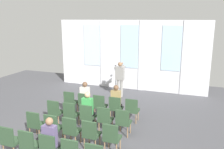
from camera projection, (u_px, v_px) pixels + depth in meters
ground_plane at (68, 149)px, 7.12m from camera, size 17.40×17.40×0.00m
rear_partition at (130, 55)px, 12.79m from camera, size 8.23×0.14×3.75m
speaker at (120, 77)px, 11.67m from camera, size 0.50×0.69×1.76m
mic_stand at (116, 88)px, 12.09m from camera, size 0.28×0.28×1.55m
chair_r0_c0 at (70, 101)px, 9.71m from camera, size 0.46×0.44×0.94m
chair_r0_c1 at (85, 103)px, 9.49m from camera, size 0.46×0.44×0.94m
audience_r0_c1 at (86, 97)px, 9.51m from camera, size 0.36×0.39×1.39m
chair_r0_c2 at (100, 105)px, 9.28m from camera, size 0.46×0.44×0.94m
chair_r0_c3 at (116, 107)px, 9.06m from camera, size 0.46×0.44×0.94m
audience_r0_c3 at (116, 100)px, 9.08m from camera, size 0.36×0.39×1.38m
chair_r0_c4 at (132, 109)px, 8.84m from camera, size 0.46×0.44×0.94m
chair_r1_c0 at (55, 111)px, 8.68m from camera, size 0.46×0.44×0.94m
chair_r1_c1 at (71, 113)px, 8.46m from camera, size 0.46×0.44×0.94m
chair_r1_c2 at (87, 115)px, 8.24m from camera, size 0.46×0.44×0.94m
audience_r1_c2 at (88, 109)px, 8.27m from camera, size 0.36×0.39×1.37m
chair_r1_c3 at (105, 118)px, 8.03m from camera, size 0.46×0.44×0.94m
chair_r1_c4 at (123, 121)px, 7.81m from camera, size 0.46×0.44×0.94m
chair_r2_c0 at (36, 123)px, 7.64m from camera, size 0.46×0.44×0.94m
chair_r2_c1 at (53, 126)px, 7.43m from camera, size 0.46×0.44×0.94m
chair_r2_c2 at (71, 129)px, 7.21m from camera, size 0.46×0.44×0.94m
chair_r2_c3 at (91, 133)px, 7.00m from camera, size 0.46×0.44×0.94m
chair_r2_c4 at (112, 136)px, 6.78m from camera, size 0.46×0.44×0.94m
chair_r3_c0 at (10, 139)px, 6.61m from camera, size 0.46×0.44×0.94m
chair_r3_c1 at (29, 143)px, 6.40m from camera, size 0.46×0.44×0.94m
chair_r3_c2 at (50, 148)px, 6.18m from camera, size 0.46×0.44×0.94m
audience_r3_c2 at (51, 139)px, 6.20m from camera, size 0.36×0.39×1.36m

